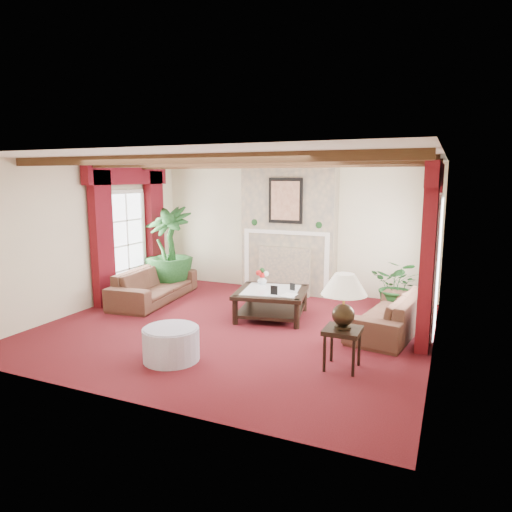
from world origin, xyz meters
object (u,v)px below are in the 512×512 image
at_px(sofa_right, 391,306).
at_px(ottoman, 171,344).
at_px(potted_palm, 169,268).
at_px(coffee_table, 271,304).
at_px(sofa_left, 154,279).
at_px(side_table, 342,348).

relative_size(sofa_right, ottoman, 2.89).
xyz_separation_m(potted_palm, coffee_table, (2.70, -0.89, -0.26)).
relative_size(sofa_left, potted_palm, 1.21).
distance_m(sofa_left, potted_palm, 0.79).
relative_size(sofa_right, side_table, 4.07).
distance_m(side_table, ottoman, 2.24).
bearing_deg(sofa_left, side_table, -119.57).
bearing_deg(sofa_right, side_table, -2.98).
xyz_separation_m(sofa_left, side_table, (4.17, -1.79, -0.16)).
bearing_deg(side_table, sofa_right, 77.83).
distance_m(sofa_left, ottoman, 3.16).
bearing_deg(ottoman, potted_palm, 124.31).
height_order(sofa_left, ottoman, sofa_left).
distance_m(sofa_left, side_table, 4.54).
bearing_deg(ottoman, coffee_table, 77.12).
bearing_deg(ottoman, sofa_right, 43.29).
bearing_deg(sofa_left, potted_palm, 5.38).
bearing_deg(coffee_table, potted_palm, 151.01).
distance_m(coffee_table, ottoman, 2.36).
relative_size(sofa_left, sofa_right, 1.04).
xyz_separation_m(sofa_left, potted_palm, (-0.16, 0.77, 0.08)).
height_order(coffee_table, side_table, side_table).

